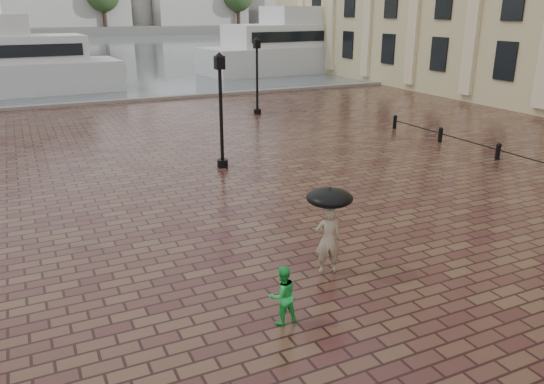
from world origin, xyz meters
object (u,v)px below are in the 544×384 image
Objects in this scene: street_lamps at (90,105)px; ferry_far at (323,44)px; child_pedestrian at (282,295)px; adult_pedestrian at (328,240)px.

street_lamps is 0.79× the size of ferry_far.
street_lamps is 14.90m from child_pedestrian.
street_lamps is at bearing -85.85° from child_pedestrian.
adult_pedestrian is 46.64m from ferry_far.
adult_pedestrian reaches higher than child_pedestrian.
child_pedestrian is at bearing 56.39° from adult_pedestrian.
child_pedestrian is 48.98m from ferry_far.
ferry_far reaches higher than street_lamps.
adult_pedestrian is at bearing -125.93° from ferry_far.
ferry_far is (27.25, 26.96, 0.30)m from street_lamps.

